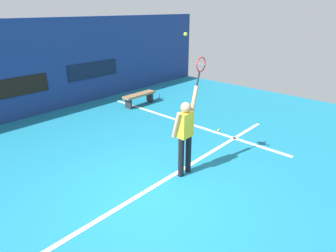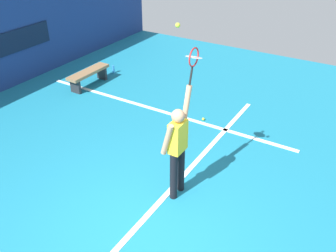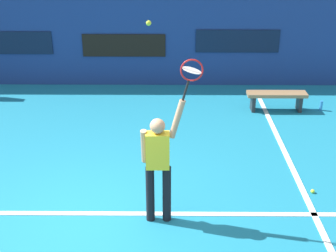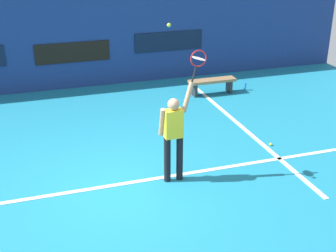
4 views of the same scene
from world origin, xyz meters
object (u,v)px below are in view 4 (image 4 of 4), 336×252
(tennis_ball, at_px, (169,25))
(court_bench, at_px, (212,83))
(tennis_player, at_px, (174,133))
(water_bottle, at_px, (245,86))
(tennis_racket, at_px, (198,60))
(spare_ball, at_px, (271,144))

(tennis_ball, distance_m, court_bench, 5.91)
(tennis_player, xyz_separation_m, court_bench, (2.68, 4.43, -0.67))
(tennis_player, distance_m, water_bottle, 5.88)
(tennis_racket, xyz_separation_m, water_bottle, (3.31, 4.43, -2.25))
(tennis_ball, bearing_deg, tennis_player, 17.52)
(court_bench, height_order, water_bottle, court_bench)
(spare_ball, bearing_deg, tennis_ball, -163.40)
(tennis_ball, xyz_separation_m, water_bottle, (3.86, 4.46, -2.91))
(tennis_racket, bearing_deg, tennis_ball, -177.04)
(tennis_ball, relative_size, water_bottle, 0.28)
(court_bench, xyz_separation_m, spare_ball, (-0.10, -3.66, -0.30))
(tennis_racket, distance_m, court_bench, 5.36)
(tennis_player, distance_m, tennis_racket, 1.43)
(tennis_racket, height_order, water_bottle, tennis_racket)
(tennis_racket, height_order, spare_ball, tennis_racket)
(tennis_racket, bearing_deg, spare_ball, 19.93)
(tennis_player, bearing_deg, spare_ball, 16.56)
(spare_ball, bearing_deg, water_bottle, 72.10)
(tennis_player, relative_size, court_bench, 1.42)
(tennis_racket, xyz_separation_m, court_bench, (2.23, 4.43, -2.03))
(court_bench, xyz_separation_m, water_bottle, (1.08, 0.00, -0.22))
(tennis_racket, relative_size, court_bench, 0.45)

